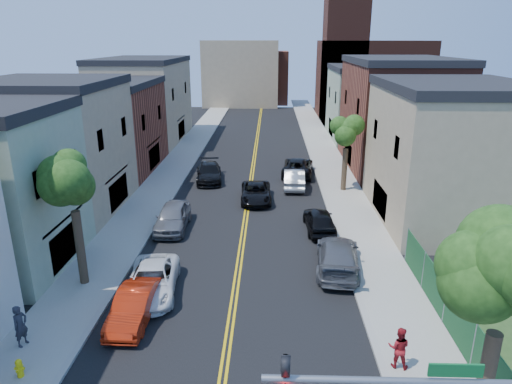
# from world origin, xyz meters

# --- Properties ---
(sidewalk_left) EXTENTS (3.20, 100.00, 0.15)m
(sidewalk_left) POSITION_xyz_m (-7.90, 40.00, 0.07)
(sidewalk_left) COLOR gray
(sidewalk_left) RESTS_ON ground
(sidewalk_right) EXTENTS (3.20, 100.00, 0.15)m
(sidewalk_right) POSITION_xyz_m (7.90, 40.00, 0.07)
(sidewalk_right) COLOR gray
(sidewalk_right) RESTS_ON ground
(curb_left) EXTENTS (0.30, 100.00, 0.15)m
(curb_left) POSITION_xyz_m (-6.15, 40.00, 0.07)
(curb_left) COLOR gray
(curb_left) RESTS_ON ground
(curb_right) EXTENTS (0.30, 100.00, 0.15)m
(curb_right) POSITION_xyz_m (6.15, 40.00, 0.07)
(curb_right) COLOR gray
(curb_right) RESTS_ON ground
(bldg_left_tan_near) EXTENTS (9.00, 10.00, 9.00)m
(bldg_left_tan_near) POSITION_xyz_m (-14.00, 25.00, 4.50)
(bldg_left_tan_near) COLOR #998466
(bldg_left_tan_near) RESTS_ON ground
(bldg_left_brick) EXTENTS (9.00, 12.00, 8.00)m
(bldg_left_brick) POSITION_xyz_m (-14.00, 36.00, 4.00)
(bldg_left_brick) COLOR brown
(bldg_left_brick) RESTS_ON ground
(bldg_left_tan_far) EXTENTS (9.00, 16.00, 9.50)m
(bldg_left_tan_far) POSITION_xyz_m (-14.00, 50.00, 4.75)
(bldg_left_tan_far) COLOR #998466
(bldg_left_tan_far) RESTS_ON ground
(bldg_right_tan) EXTENTS (9.00, 12.00, 9.00)m
(bldg_right_tan) POSITION_xyz_m (14.00, 24.00, 4.50)
(bldg_right_tan) COLOR #998466
(bldg_right_tan) RESTS_ON ground
(bldg_right_brick) EXTENTS (9.00, 14.00, 10.00)m
(bldg_right_brick) POSITION_xyz_m (14.00, 38.00, 5.00)
(bldg_right_brick) COLOR brown
(bldg_right_brick) RESTS_ON ground
(bldg_right_palegrn) EXTENTS (9.00, 12.00, 8.50)m
(bldg_right_palegrn) POSITION_xyz_m (14.00, 52.00, 4.25)
(bldg_right_palegrn) COLOR gray
(bldg_right_palegrn) RESTS_ON ground
(church) EXTENTS (16.20, 14.20, 22.60)m
(church) POSITION_xyz_m (16.33, 67.07, 7.24)
(church) COLOR #4C2319
(church) RESTS_ON ground
(backdrop_left) EXTENTS (14.00, 8.00, 12.00)m
(backdrop_left) POSITION_xyz_m (-4.00, 82.00, 6.00)
(backdrop_left) COLOR #998466
(backdrop_left) RESTS_ON ground
(backdrop_center) EXTENTS (10.00, 8.00, 10.00)m
(backdrop_center) POSITION_xyz_m (0.00, 86.00, 5.00)
(backdrop_center) COLOR brown
(backdrop_center) RESTS_ON ground
(fence_right) EXTENTS (0.04, 15.00, 1.90)m
(fence_right) POSITION_xyz_m (9.50, 9.50, 1.10)
(fence_right) COLOR #143F1E
(fence_right) RESTS_ON sidewalk_right
(tree_left_mid) EXTENTS (5.20, 5.20, 9.29)m
(tree_left_mid) POSITION_xyz_m (-7.88, 14.01, 6.58)
(tree_left_mid) COLOR #342A1A
(tree_left_mid) RESTS_ON sidewalk_left
(tree_right_far) EXTENTS (4.40, 4.40, 8.03)m
(tree_right_far) POSITION_xyz_m (7.92, 30.01, 5.76)
(tree_right_far) COLOR #342A1A
(tree_right_far) RESTS_ON sidewalk_right
(red_sedan) EXTENTS (1.60, 4.40, 1.44)m
(red_sedan) POSITION_xyz_m (-4.38, 10.92, 0.72)
(red_sedan) COLOR #B4240C
(red_sedan) RESTS_ON ground
(white_pickup) EXTENTS (2.91, 5.40, 1.44)m
(white_pickup) POSITION_xyz_m (-4.14, 13.26, 0.72)
(white_pickup) COLOR white
(white_pickup) RESTS_ON ground
(grey_car_left) EXTENTS (2.09, 5.03, 1.70)m
(grey_car_left) POSITION_xyz_m (-4.80, 21.53, 0.85)
(grey_car_left) COLOR slate
(grey_car_left) RESTS_ON ground
(black_car_left) EXTENTS (2.85, 5.63, 1.57)m
(black_car_left) POSITION_xyz_m (-3.80, 32.60, 0.78)
(black_car_left) COLOR black
(black_car_left) RESTS_ON ground
(grey_car_right) EXTENTS (2.95, 5.90, 1.65)m
(grey_car_right) POSITION_xyz_m (5.50, 16.11, 0.82)
(grey_car_right) COLOR #505257
(grey_car_right) RESTS_ON ground
(black_car_right) EXTENTS (2.06, 4.62, 1.54)m
(black_car_right) POSITION_xyz_m (5.04, 21.48, 0.77)
(black_car_right) COLOR black
(black_car_right) RESTS_ON ground
(silver_car_right) EXTENTS (1.87, 5.00, 1.63)m
(silver_car_right) POSITION_xyz_m (3.80, 30.92, 0.82)
(silver_car_right) COLOR #9EA1A5
(silver_car_right) RESTS_ON ground
(dark_car_right_far) EXTENTS (3.32, 6.09, 1.62)m
(dark_car_right_far) POSITION_xyz_m (4.32, 34.77, 0.81)
(dark_car_right_far) COLOR black
(dark_car_right_far) RESTS_ON ground
(black_suv_lane) EXTENTS (2.53, 5.13, 1.40)m
(black_suv_lane) POSITION_xyz_m (0.62, 27.30, 0.70)
(black_suv_lane) COLOR black
(black_suv_lane) RESTS_ON ground
(pedestrian_left) EXTENTS (0.62, 0.76, 1.80)m
(pedestrian_left) POSITION_xyz_m (-8.43, 8.84, 1.05)
(pedestrian_left) COLOR #28272F
(pedestrian_left) RESTS_ON sidewalk_left
(pedestrian_right) EXTENTS (0.97, 0.84, 1.70)m
(pedestrian_right) POSITION_xyz_m (6.70, 8.01, 1.00)
(pedestrian_right) COLOR maroon
(pedestrian_right) RESTS_ON sidewalk_right
(fire_hydrant) EXTENTS (0.36, 0.36, 0.75)m
(fire_hydrant) POSITION_xyz_m (-7.57, 6.98, 0.54)
(fire_hydrant) COLOR yellow
(fire_hydrant) RESTS_ON sidewalk_left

